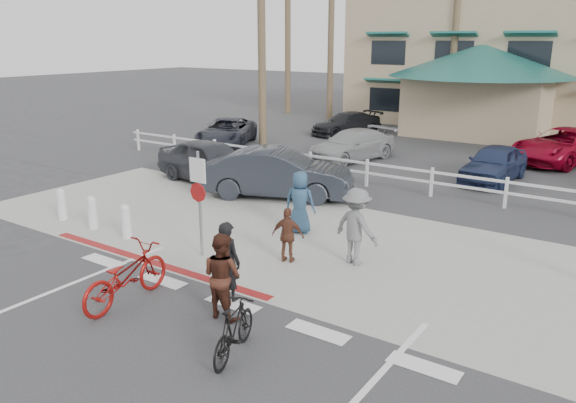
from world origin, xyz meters
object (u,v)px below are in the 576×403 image
Objects in this scene: car_white_sedan at (278,173)px; car_red_compact at (211,161)px; sign_post at (200,199)px; bike_black at (234,330)px; bike_red at (126,276)px.

car_red_compact is (-3.23, 0.29, -0.03)m from car_white_sedan.
bike_black is at bearing -40.74° from sign_post.
bike_red is 1.39× the size of bike_black.
sign_post is 1.82× the size of bike_black.
bike_red is (0.50, -2.73, -0.87)m from sign_post.
bike_red is 0.45× the size of car_white_sedan.
car_white_sedan is (-5.06, 8.43, 0.33)m from bike_black.
sign_post reaches higher than car_white_sedan.
bike_black is 0.32× the size of car_white_sedan.
car_white_sedan is (-1.52, 5.39, -0.64)m from sign_post.
car_white_sedan is at bearing -88.50° from car_red_compact.
car_red_compact reaches higher than bike_black.
bike_black is at bearing 169.73° from bike_red.
car_red_compact reaches higher than bike_red.
sign_post is 4.77m from bike_black.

